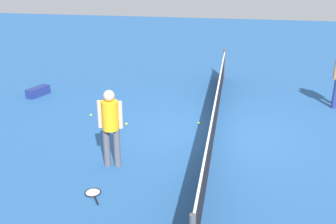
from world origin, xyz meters
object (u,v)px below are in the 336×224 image
at_px(tennis_racket_near_player, 93,193).
at_px(tennis_ball_midcourt, 126,124).
at_px(tennis_ball_by_net, 199,123).
at_px(player_near_side, 110,122).
at_px(tennis_ball_near_player, 91,115).
at_px(equipment_bag, 39,91).

relative_size(tennis_racket_near_player, tennis_ball_midcourt, 8.86).
bearing_deg(tennis_ball_by_net, player_near_side, -32.02).
relative_size(tennis_ball_near_player, tennis_ball_midcourt, 1.00).
relative_size(tennis_racket_near_player, tennis_ball_by_net, 8.86).
distance_m(tennis_ball_by_net, tennis_ball_midcourt, 1.93).
xyz_separation_m(player_near_side, tennis_ball_near_player, (-2.61, -1.46, -0.98)).
distance_m(player_near_side, tennis_ball_by_net, 3.16).
xyz_separation_m(player_near_side, equipment_bag, (-4.03, -3.72, -0.87)).
bearing_deg(equipment_bag, player_near_side, 42.72).
xyz_separation_m(tennis_racket_near_player, tennis_ball_midcourt, (-3.29, -0.26, 0.02)).
bearing_deg(player_near_side, tennis_ball_by_net, 147.98).
bearing_deg(tennis_ball_near_player, equipment_bag, -122.10).
distance_m(tennis_racket_near_player, equipment_bag, 6.33).
xyz_separation_m(tennis_ball_near_player, tennis_ball_midcourt, (0.43, 1.15, 0.00)).
bearing_deg(player_near_side, tennis_ball_near_player, -150.83).
xyz_separation_m(tennis_ball_near_player, tennis_ball_by_net, (0.06, 3.05, 0.00)).
relative_size(tennis_ball_midcourt, equipment_bag, 0.08).
height_order(player_near_side, equipment_bag, player_near_side).
distance_m(tennis_racket_near_player, tennis_ball_midcourt, 3.30).
xyz_separation_m(tennis_ball_by_net, tennis_ball_midcourt, (0.38, -1.90, 0.00)).
relative_size(tennis_ball_by_net, equipment_bag, 0.08).
xyz_separation_m(player_near_side, tennis_ball_midcourt, (-2.18, -0.30, -0.98)).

